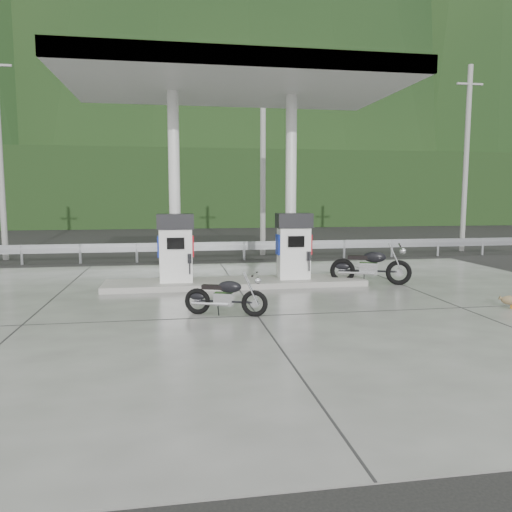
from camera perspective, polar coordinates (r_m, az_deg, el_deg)
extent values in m
plane|color=black|center=(11.14, -0.68, -5.75)|extent=(160.00, 160.00, 0.00)
cube|color=#63635F|center=(11.14, -0.68, -5.70)|extent=(18.00, 14.00, 0.02)
cube|color=gray|center=(13.55, -2.30, -3.08)|extent=(7.00, 1.40, 0.15)
cylinder|color=white|center=(13.65, -9.30, 7.77)|extent=(0.30, 0.30, 5.00)
cylinder|color=white|center=(14.03, 4.00, 7.82)|extent=(0.30, 0.30, 5.00)
cube|color=silver|center=(13.67, -2.41, 19.27)|extent=(8.50, 5.00, 0.40)
cube|color=black|center=(22.44, -5.16, 0.62)|extent=(60.00, 7.00, 0.01)
cylinder|color=gray|center=(21.27, -27.25, 10.34)|extent=(0.22, 0.22, 8.00)
cylinder|color=gray|center=(20.63, 0.80, 11.22)|extent=(0.22, 0.22, 8.00)
cylinder|color=gray|center=(23.93, 22.88, 10.09)|extent=(0.22, 0.22, 8.00)
cube|color=black|center=(40.78, -7.19, 7.61)|extent=(80.00, 6.00, 6.00)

